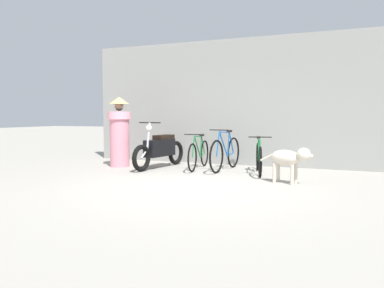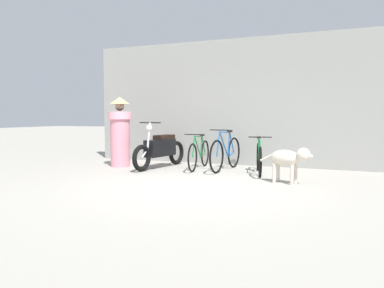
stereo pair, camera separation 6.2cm
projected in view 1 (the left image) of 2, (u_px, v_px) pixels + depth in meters
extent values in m
plane|color=#9E998E|center=(193.00, 187.00, 6.45)|extent=(60.00, 60.00, 0.00)
cube|color=gray|center=(241.00, 102.00, 9.29)|extent=(8.03, 0.20, 3.12)
torus|color=black|center=(192.00, 158.00, 8.12)|extent=(0.09, 0.63, 0.63)
torus|color=black|center=(205.00, 153.00, 9.09)|extent=(0.09, 0.63, 0.63)
cylinder|color=#1E7238|center=(197.00, 147.00, 8.48)|extent=(0.07, 0.50, 0.52)
cylinder|color=#1E7238|center=(201.00, 147.00, 8.76)|extent=(0.04, 0.13, 0.48)
cylinder|color=#1E7238|center=(198.00, 136.00, 8.51)|extent=(0.08, 0.59, 0.06)
cylinder|color=#1E7238|center=(202.00, 155.00, 8.91)|extent=(0.06, 0.39, 0.08)
cylinder|color=#1E7238|center=(203.00, 145.00, 8.94)|extent=(0.05, 0.30, 0.44)
cylinder|color=#1E7238|center=(193.00, 147.00, 8.17)|extent=(0.04, 0.18, 0.47)
cube|color=black|center=(201.00, 135.00, 8.79)|extent=(0.09, 0.19, 0.05)
cylinder|color=black|center=(194.00, 135.00, 8.23)|extent=(0.46, 0.06, 0.02)
torus|color=black|center=(217.00, 157.00, 7.94)|extent=(0.10, 0.72, 0.72)
torus|color=black|center=(233.00, 152.00, 8.84)|extent=(0.10, 0.72, 0.72)
cylinder|color=#1959A5|center=(224.00, 144.00, 8.27)|extent=(0.07, 0.50, 0.59)
cylinder|color=#1959A5|center=(228.00, 144.00, 8.53)|extent=(0.04, 0.13, 0.54)
cylinder|color=#1959A5|center=(225.00, 132.00, 8.30)|extent=(0.08, 0.58, 0.06)
cylinder|color=#1959A5|center=(231.00, 154.00, 8.67)|extent=(0.06, 0.38, 0.08)
cylinder|color=#1959A5|center=(231.00, 143.00, 8.70)|extent=(0.05, 0.30, 0.50)
cylinder|color=#1959A5|center=(218.00, 144.00, 7.99)|extent=(0.04, 0.18, 0.53)
cube|color=black|center=(229.00, 131.00, 8.55)|extent=(0.09, 0.19, 0.05)
cylinder|color=black|center=(219.00, 130.00, 8.03)|extent=(0.46, 0.06, 0.02)
torus|color=black|center=(260.00, 162.00, 7.41)|extent=(0.20, 0.61, 0.62)
torus|color=black|center=(258.00, 157.00, 8.40)|extent=(0.20, 0.61, 0.62)
cylinder|color=#1E7238|center=(259.00, 150.00, 7.78)|extent=(0.15, 0.49, 0.51)
cylinder|color=#1E7238|center=(259.00, 150.00, 8.07)|extent=(0.06, 0.13, 0.47)
cylinder|color=#1E7238|center=(259.00, 139.00, 7.81)|extent=(0.17, 0.57, 0.06)
cylinder|color=#1E7238|center=(258.00, 159.00, 8.22)|extent=(0.12, 0.37, 0.07)
cylinder|color=#1E7238|center=(258.00, 148.00, 8.25)|extent=(0.10, 0.30, 0.43)
cylinder|color=#1E7238|center=(260.00, 150.00, 7.47)|extent=(0.07, 0.18, 0.46)
cube|color=black|center=(259.00, 137.00, 8.10)|extent=(0.11, 0.19, 0.05)
cylinder|color=black|center=(260.00, 137.00, 7.52)|extent=(0.45, 0.14, 0.02)
torus|color=black|center=(141.00, 158.00, 8.19)|extent=(0.19, 0.60, 0.60)
torus|color=black|center=(176.00, 153.00, 9.38)|extent=(0.19, 0.60, 0.60)
cube|color=black|center=(160.00, 148.00, 8.77)|extent=(0.41, 0.95, 0.39)
cube|color=black|center=(164.00, 137.00, 8.90)|extent=(0.32, 0.62, 0.10)
cylinder|color=silver|center=(148.00, 136.00, 8.38)|extent=(0.07, 0.16, 0.60)
cylinder|color=silver|center=(144.00, 154.00, 8.27)|extent=(0.07, 0.24, 0.21)
cylinder|color=black|center=(150.00, 123.00, 8.40)|extent=(0.58, 0.11, 0.03)
sphere|color=silver|center=(149.00, 128.00, 8.38)|extent=(0.16, 0.16, 0.14)
ellipsoid|color=beige|center=(285.00, 158.00, 6.77)|extent=(0.61, 0.43, 0.29)
cylinder|color=beige|center=(296.00, 174.00, 6.74)|extent=(0.08, 0.08, 0.36)
cylinder|color=beige|center=(292.00, 175.00, 6.62)|extent=(0.08, 0.08, 0.36)
cylinder|color=beige|center=(278.00, 172.00, 6.96)|extent=(0.08, 0.08, 0.36)
cylinder|color=beige|center=(274.00, 173.00, 6.84)|extent=(0.08, 0.08, 0.36)
sphere|color=beige|center=(304.00, 155.00, 6.54)|extent=(0.30, 0.30, 0.24)
ellipsoid|color=beige|center=(309.00, 156.00, 6.48)|extent=(0.16, 0.13, 0.09)
cylinder|color=beige|center=(266.00, 158.00, 7.00)|extent=(0.25, 0.11, 0.15)
cylinder|color=pink|center=(120.00, 139.00, 9.00)|extent=(0.53, 0.53, 1.32)
cylinder|color=#FFA0B2|center=(119.00, 115.00, 8.96)|extent=(0.62, 0.62, 0.18)
sphere|color=tan|center=(119.00, 106.00, 8.94)|extent=(0.24, 0.24, 0.21)
cone|color=tan|center=(119.00, 100.00, 8.93)|extent=(0.56, 0.56, 0.17)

